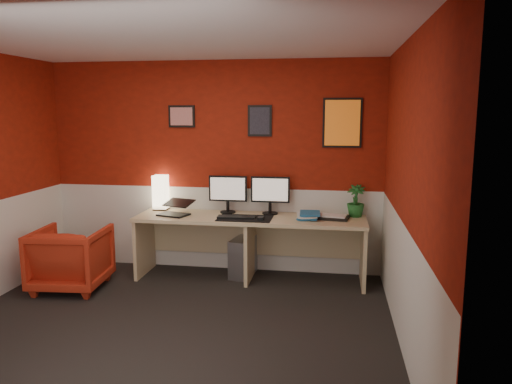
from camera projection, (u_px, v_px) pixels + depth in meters
name	position (u px, v px, depth m)	size (l,w,h in m)	color
ground	(168.00, 328.00, 4.36)	(4.00, 3.50, 0.01)	black
ceiling	(159.00, 37.00, 3.95)	(4.00, 3.50, 0.01)	white
wall_back	(214.00, 167.00, 5.86)	(4.00, 0.01, 2.50)	#9A1E0D
wall_front	(46.00, 244.00, 2.45)	(4.00, 0.01, 2.50)	#9A1E0D
wall_right	(408.00, 196.00, 3.85)	(0.01, 3.50, 2.50)	#9A1E0D
wainscot_back	(214.00, 228.00, 5.98)	(4.00, 0.01, 1.00)	silver
wainscot_front	(56.00, 382.00, 2.58)	(4.00, 0.01, 1.00)	silver
wainscot_right	(402.00, 287.00, 3.97)	(0.01, 3.50, 1.00)	silver
desk	(250.00, 248.00, 5.59)	(2.60, 0.65, 0.73)	#D2B386
shoji_lamp	(161.00, 193.00, 5.90)	(0.16, 0.16, 0.40)	#FFE5B2
laptop	(173.00, 206.00, 5.59)	(0.33, 0.23, 0.22)	black
monitor_left	(228.00, 188.00, 5.72)	(0.45, 0.06, 0.58)	black
monitor_right	(270.00, 189.00, 5.64)	(0.45, 0.06, 0.58)	black
desk_mat	(245.00, 218.00, 5.45)	(0.60, 0.38, 0.01)	black
keyboard	(236.00, 217.00, 5.46)	(0.42, 0.14, 0.02)	black
mouse	(261.00, 218.00, 5.37)	(0.06, 0.10, 0.03)	black
book_bottom	(298.00, 217.00, 5.46)	(0.22, 0.30, 0.03)	#22689F
book_middle	(297.00, 215.00, 5.43)	(0.22, 0.29, 0.02)	silver
book_top	(300.00, 213.00, 5.41)	(0.22, 0.30, 0.03)	#22689F
zen_tray	(332.00, 217.00, 5.43)	(0.35, 0.25, 0.03)	black
potted_plant	(356.00, 201.00, 5.52)	(0.20, 0.20, 0.36)	#19591E
pc_tower	(243.00, 257.00, 5.73)	(0.20, 0.45, 0.45)	#99999E
armchair	(71.00, 258.00, 5.30)	(0.72, 0.74, 0.68)	red
art_left	(182.00, 116.00, 5.81)	(0.32, 0.02, 0.26)	red
art_center	(260.00, 121.00, 5.67)	(0.28, 0.02, 0.36)	black
art_right	(342.00, 123.00, 5.53)	(0.44, 0.02, 0.56)	orange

